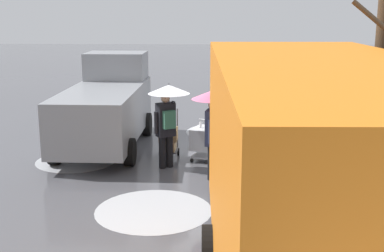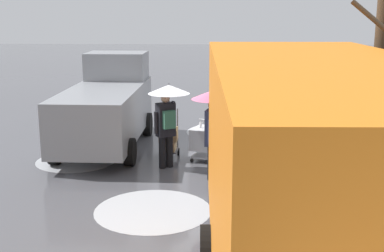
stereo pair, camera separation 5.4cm
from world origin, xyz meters
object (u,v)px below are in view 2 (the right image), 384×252
cargo_van_parked_right (107,106)px  bare_tree_near (376,117)px  pedestrian_black_side (213,112)px  pedestrian_pink_side (168,107)px  hand_dolly_boxes (169,134)px  shopping_cart_vendor (203,139)px  box_truck_background (332,208)px  pedestrian_white_side (264,106)px

cargo_van_parked_right → bare_tree_near: bearing=135.2°
pedestrian_black_side → bare_tree_near: bearing=132.0°
pedestrian_pink_side → pedestrian_black_side: (-1.13, 0.76, 0.01)m
hand_dolly_boxes → cargo_van_parked_right: bearing=-32.2°
shopping_cart_vendor → pedestrian_black_side: size_ratio=0.49×
shopping_cart_vendor → pedestrian_black_side: (-0.25, 1.43, 1.02)m
cargo_van_parked_right → pedestrian_pink_side: (-1.95, 1.99, 0.39)m
box_truck_background → bare_tree_near: size_ratio=2.04×
cargo_van_parked_right → shopping_cart_vendor: size_ratio=5.13×
shopping_cart_vendor → bare_tree_near: bearing=123.8°
pedestrian_pink_side → pedestrian_white_side: same height
box_truck_background → shopping_cart_vendor: bearing=-79.4°
cargo_van_parked_right → hand_dolly_boxes: (-1.90, 1.19, -0.52)m
bare_tree_near → pedestrian_black_side: bearing=-48.0°
pedestrian_white_side → pedestrian_pink_side: bearing=2.8°
hand_dolly_boxes → pedestrian_pink_side: bearing=94.2°
pedestrian_pink_side → cargo_van_parked_right: bearing=-45.5°
cargo_van_parked_right → shopping_cart_vendor: (-2.83, 1.31, -0.61)m
bare_tree_near → box_truck_background: bearing=67.1°
box_truck_background → hand_dolly_boxes: (2.44, -8.15, -1.28)m
pedestrian_pink_side → pedestrian_white_side: 2.40m
box_truck_background → pedestrian_black_side: 6.73m
pedestrian_pink_side → pedestrian_black_side: bearing=146.1°
pedestrian_pink_side → bare_tree_near: bearing=135.5°
shopping_cart_vendor → bare_tree_near: size_ratio=0.26×
pedestrian_black_side → bare_tree_near: 4.15m
shopping_cart_vendor → bare_tree_near: 5.63m
pedestrian_black_side → pedestrian_white_side: bearing=-145.3°
box_truck_background → pedestrian_black_side: (1.25, -6.60, -0.35)m
cargo_van_parked_right → pedestrian_white_side: (-4.35, 1.87, 0.41)m
cargo_van_parked_right → shopping_cart_vendor: 3.18m
pedestrian_white_side → bare_tree_near: 4.24m
pedestrian_pink_side → bare_tree_near: bare_tree_near is taller
shopping_cart_vendor → pedestrian_pink_side: size_ratio=0.49×
shopping_cart_vendor → pedestrian_pink_side: (0.88, 0.67, 1.00)m
cargo_van_parked_right → hand_dolly_boxes: 2.30m
pedestrian_pink_side → hand_dolly_boxes: bearing=-85.8°
pedestrian_pink_side → pedestrian_black_side: size_ratio=1.00×
pedestrian_black_side → pedestrian_pink_side: bearing=-33.9°
cargo_van_parked_right → pedestrian_white_side: 4.75m
cargo_van_parked_right → pedestrian_pink_side: bearing=134.5°
cargo_van_parked_right → bare_tree_near: bare_tree_near is taller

